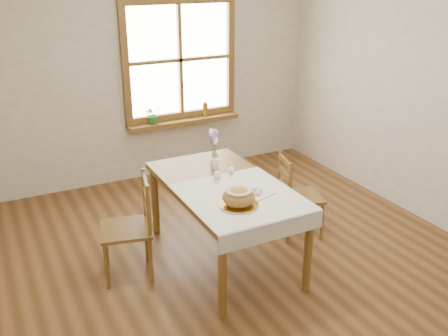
# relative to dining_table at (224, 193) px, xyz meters

# --- Properties ---
(ground) EXTENTS (5.00, 5.00, 0.00)m
(ground) POSITION_rel_dining_table_xyz_m (0.00, -0.30, -0.66)
(ground) COLOR brown
(ground) RESTS_ON ground
(room_walls) EXTENTS (4.60, 5.10, 2.65)m
(room_walls) POSITION_rel_dining_table_xyz_m (0.00, -0.30, 1.04)
(room_walls) COLOR silver
(room_walls) RESTS_ON ground
(window) EXTENTS (1.46, 0.08, 1.46)m
(window) POSITION_rel_dining_table_xyz_m (0.50, 2.17, 0.79)
(window) COLOR brown
(window) RESTS_ON ground
(window_sill) EXTENTS (1.46, 0.20, 0.05)m
(window_sill) POSITION_rel_dining_table_xyz_m (0.50, 2.10, 0.03)
(window_sill) COLOR brown
(window_sill) RESTS_ON ground
(dining_table) EXTENTS (0.90, 1.60, 0.75)m
(dining_table) POSITION_rel_dining_table_xyz_m (0.00, 0.00, 0.00)
(dining_table) COLOR brown
(dining_table) RESTS_ON ground
(table_linen) EXTENTS (0.91, 0.99, 0.01)m
(table_linen) POSITION_rel_dining_table_xyz_m (0.00, -0.30, 0.09)
(table_linen) COLOR white
(table_linen) RESTS_ON dining_table
(chair_left) EXTENTS (0.53, 0.51, 0.91)m
(chair_left) POSITION_rel_dining_table_xyz_m (-0.86, 0.16, -0.21)
(chair_left) COLOR brown
(chair_left) RESTS_ON ground
(chair_right) EXTENTS (0.50, 0.49, 0.84)m
(chair_right) POSITION_rel_dining_table_xyz_m (0.88, 0.07, -0.24)
(chair_right) COLOR brown
(chair_right) RESTS_ON ground
(bread_plate) EXTENTS (0.36, 0.36, 0.02)m
(bread_plate) POSITION_rel_dining_table_xyz_m (-0.10, -0.45, 0.10)
(bread_plate) COLOR white
(bread_plate) RESTS_ON table_linen
(bread_loaf) EXTENTS (0.26, 0.26, 0.14)m
(bread_loaf) POSITION_rel_dining_table_xyz_m (-0.10, -0.45, 0.18)
(bread_loaf) COLOR olive
(bread_loaf) RESTS_ON bread_plate
(egg_napkin) EXTENTS (0.30, 0.28, 0.01)m
(egg_napkin) POSITION_rel_dining_table_xyz_m (0.14, -0.33, 0.10)
(egg_napkin) COLOR white
(egg_napkin) RESTS_ON table_linen
(eggs) EXTENTS (0.24, 0.22, 0.04)m
(eggs) POSITION_rel_dining_table_xyz_m (0.14, -0.33, 0.13)
(eggs) COLOR silver
(eggs) RESTS_ON egg_napkin
(salt_shaker) EXTENTS (0.07, 0.07, 0.10)m
(salt_shaker) POSITION_rel_dining_table_xyz_m (-0.04, 0.04, 0.15)
(salt_shaker) COLOR white
(salt_shaker) RESTS_ON table_linen
(pepper_shaker) EXTENTS (0.06, 0.06, 0.09)m
(pepper_shaker) POSITION_rel_dining_table_xyz_m (0.12, 0.10, 0.14)
(pepper_shaker) COLOR white
(pepper_shaker) RESTS_ON table_linen
(flower_vase) EXTENTS (0.09, 0.09, 0.09)m
(flower_vase) POSITION_rel_dining_table_xyz_m (0.08, 0.36, 0.13)
(flower_vase) COLOR white
(flower_vase) RESTS_ON dining_table
(lavender_bouquet) EXTENTS (0.15, 0.15, 0.28)m
(lavender_bouquet) POSITION_rel_dining_table_xyz_m (0.08, 0.36, 0.32)
(lavender_bouquet) COLOR #70599F
(lavender_bouquet) RESTS_ON flower_vase
(potted_plant) EXTENTS (0.26, 0.28, 0.18)m
(potted_plant) POSITION_rel_dining_table_xyz_m (0.09, 2.10, 0.14)
(potted_plant) COLOR #2E6D2B
(potted_plant) RESTS_ON window_sill
(amber_bottle) EXTENTS (0.08, 0.08, 0.19)m
(amber_bottle) POSITION_rel_dining_table_xyz_m (0.80, 2.10, 0.15)
(amber_bottle) COLOR #98671C
(amber_bottle) RESTS_ON window_sill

